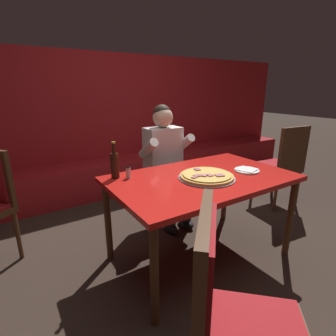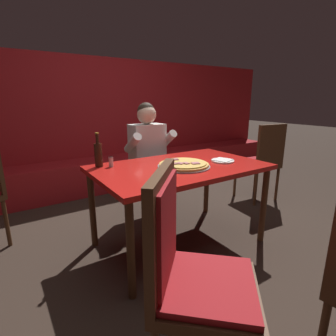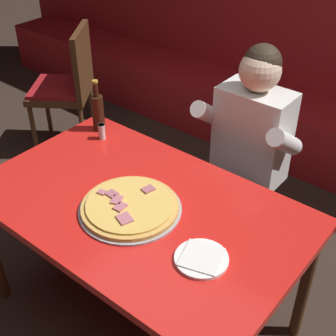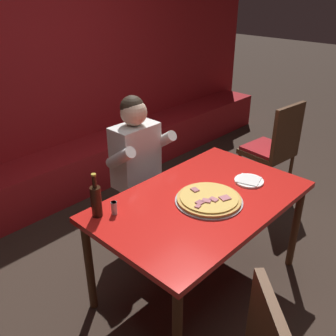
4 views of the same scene
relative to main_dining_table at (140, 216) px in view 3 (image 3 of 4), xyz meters
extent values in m
plane|color=#33261E|center=(0.00, 0.00, -0.68)|extent=(24.00, 24.00, 0.00)
cube|color=#A3191E|center=(0.00, 1.86, -0.45)|extent=(6.46, 0.48, 0.46)
cylinder|color=#4C2D19|center=(-0.68, 0.39, -0.32)|extent=(0.06, 0.06, 0.71)
cylinder|color=#4C2D19|center=(0.68, 0.39, -0.32)|extent=(0.06, 0.06, 0.71)
cube|color=red|center=(0.00, 0.00, 0.05)|extent=(1.47, 0.91, 0.04)
cylinder|color=#9E9EA3|center=(0.00, -0.06, 0.08)|extent=(0.45, 0.45, 0.01)
cylinder|color=gold|center=(0.00, -0.06, 0.09)|extent=(0.42, 0.42, 0.02)
cylinder|color=#E0B251|center=(0.00, -0.06, 0.11)|extent=(0.38, 0.38, 0.01)
cube|color=#B76670|center=(-0.01, -0.10, 0.12)|extent=(0.04, 0.06, 0.01)
cube|color=#A85B66|center=(0.00, 0.06, 0.12)|extent=(0.05, 0.06, 0.01)
cube|color=#B76670|center=(0.05, -0.15, 0.12)|extent=(0.08, 0.07, 0.01)
cube|color=#A85B66|center=(-0.10, -0.06, 0.12)|extent=(0.05, 0.05, 0.01)
cube|color=#B76670|center=(-0.06, -0.08, 0.12)|extent=(0.06, 0.07, 0.01)
cube|color=#B76670|center=(-0.15, -0.08, 0.12)|extent=(0.04, 0.04, 0.01)
cylinder|color=white|center=(0.41, -0.10, 0.08)|extent=(0.21, 0.21, 0.01)
cube|color=white|center=(0.41, -0.10, 0.09)|extent=(0.19, 0.19, 0.01)
cylinder|color=black|center=(-0.60, 0.34, 0.17)|extent=(0.07, 0.07, 0.20)
cylinder|color=black|center=(-0.60, 0.34, 0.31)|extent=(0.03, 0.03, 0.08)
cylinder|color=#B29933|center=(-0.60, 0.34, 0.36)|extent=(0.03, 0.03, 0.01)
cylinder|color=silver|center=(-0.52, 0.28, 0.11)|extent=(0.04, 0.04, 0.07)
cylinder|color=#516B33|center=(-0.52, 0.28, 0.10)|extent=(0.03, 0.03, 0.04)
cylinder|color=silver|center=(-0.52, 0.28, 0.15)|extent=(0.04, 0.04, 0.01)
cylinder|color=silver|center=(-0.52, 0.28, 0.11)|extent=(0.04, 0.04, 0.07)
cylinder|color=#28231E|center=(-0.52, 0.28, 0.10)|extent=(0.03, 0.03, 0.04)
cylinder|color=silver|center=(-0.52, 0.28, 0.15)|extent=(0.04, 0.04, 0.01)
ellipsoid|color=black|center=(0.01, 0.48, -0.63)|extent=(0.11, 0.24, 0.09)
ellipsoid|color=black|center=(0.21, 0.48, -0.63)|extent=(0.11, 0.24, 0.09)
cylinder|color=#282833|center=(0.01, 0.48, -0.45)|extent=(0.11, 0.11, 0.43)
cylinder|color=#282833|center=(0.21, 0.48, -0.45)|extent=(0.11, 0.11, 0.43)
cube|color=#282833|center=(0.11, 0.58, -0.17)|extent=(0.34, 0.40, 0.12)
cube|color=silver|center=(0.11, 0.78, 0.10)|extent=(0.38, 0.22, 0.52)
cylinder|color=silver|center=(-0.11, 0.70, 0.18)|extent=(0.09, 0.30, 0.25)
cylinder|color=silver|center=(0.33, 0.70, 0.18)|extent=(0.09, 0.30, 0.25)
sphere|color=beige|center=(0.11, 0.78, 0.47)|extent=(0.21, 0.21, 0.21)
sphere|color=#2D2319|center=(0.11, 0.80, 0.50)|extent=(0.19, 0.19, 0.19)
cylinder|color=#4C2D19|center=(-1.87, 0.91, -0.45)|extent=(0.04, 0.04, 0.45)
cylinder|color=#4C2D19|center=(-1.64, 0.60, -0.45)|extent=(0.04, 0.04, 0.45)
cylinder|color=#4C2D19|center=(-1.56, 1.13, -0.45)|extent=(0.04, 0.04, 0.45)
cylinder|color=#4C2D19|center=(-1.34, 0.82, -0.45)|extent=(0.04, 0.04, 0.45)
cube|color=#4C2D19|center=(-1.60, 0.86, -0.20)|extent=(0.61, 0.61, 0.05)
cube|color=#A3191E|center=(-1.60, 0.86, -0.16)|extent=(0.56, 0.56, 0.03)
cube|color=#4C2D19|center=(-1.44, 0.98, 0.06)|extent=(0.29, 0.38, 0.47)
cube|color=#A3191E|center=(-1.46, 0.96, 0.06)|extent=(0.23, 0.31, 0.39)
camera|label=1|loc=(-1.31, -1.54, 0.77)|focal=28.00mm
camera|label=2|loc=(-1.30, -1.79, 0.64)|focal=28.00mm
camera|label=3|loc=(1.10, -1.16, 1.39)|focal=50.00mm
camera|label=4|loc=(-1.70, -1.30, 1.39)|focal=40.00mm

